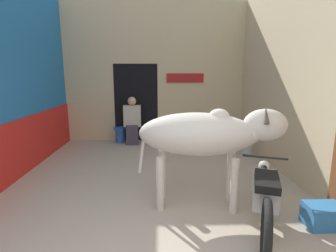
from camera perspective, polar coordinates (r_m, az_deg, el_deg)
The scene contains 9 objects.
wall_left_shopfront at distance 5.22m, azimuth -32.76°, elevation 9.02°, with size 0.25×5.54×3.75m.
wall_back_with_doorway at distance 7.55m, azimuth -4.29°, elevation 9.20°, with size 4.89×0.93×3.75m.
wall_right_with_door at distance 5.09m, azimuth 26.95°, elevation 10.01°, with size 0.22×5.54×3.75m.
cow at distance 3.62m, azimuth 8.59°, elevation -1.91°, with size 2.04×0.80×1.48m.
motorcycle_near at distance 3.47m, azimuth 20.29°, elevation -13.76°, with size 0.80×1.80×0.77m.
shopkeeper_seated at distance 7.03m, azimuth -7.80°, elevation 1.37°, with size 0.45×0.34×1.26m.
plastic_stool at distance 7.30m, azimuth -10.34°, elevation -1.82°, with size 0.35×0.35×0.42m.
crate at distance 3.92m, azimuth 30.80°, elevation -16.42°, with size 0.44×0.32×0.28m.
bucket at distance 6.36m, azimuth 16.82°, elevation -4.97°, with size 0.26×0.26×0.26m.
Camera 1 is at (0.10, -1.75, 1.86)m, focal length 28.00 mm.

